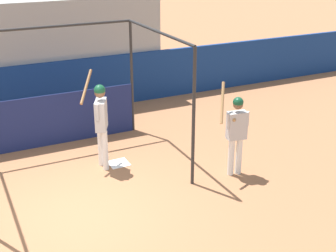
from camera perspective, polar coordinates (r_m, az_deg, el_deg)
The scene contains 7 objects.
ground_plane at distance 8.97m, azimuth -11.07°, elevation -10.61°, with size 60.00×60.00×0.00m, color #9E6642.
outfield_wall at distance 13.64m, azimuth -17.61°, elevation 3.87°, with size 24.00×0.12×1.53m.
bleacher_section at distance 15.02m, azimuth -19.04°, elevation 8.64°, with size 8.70×3.20×3.21m.
batting_cage at distance 11.06m, azimuth -13.12°, elevation 2.55°, with size 4.12×3.33×2.92m.
home_plate at distance 10.71m, azimuth -6.03°, elevation -4.55°, with size 0.44×0.44×0.02m.
player_batter at distance 10.14m, azimuth -8.19°, elevation 1.06°, with size 0.63×1.01×2.08m.
player_waiting at distance 9.86m, azimuth 8.31°, elevation -0.35°, with size 0.77×0.49×2.05m.
Camera 1 is at (-1.73, -7.39, 4.77)m, focal length 50.00 mm.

